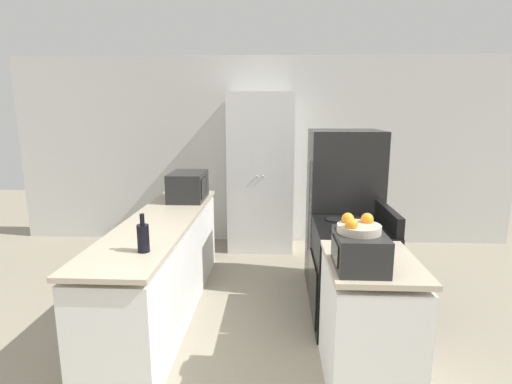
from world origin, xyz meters
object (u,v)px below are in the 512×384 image
(refrigerator, at_px, (342,211))
(fruit_bowl, at_px, (358,226))
(stove, at_px, (351,275))
(microwave, at_px, (188,186))
(toaster_oven, at_px, (360,251))
(wine_bottle, at_px, (143,237))
(pantry_cabinet, at_px, (261,173))

(refrigerator, relative_size, fruit_bowl, 6.19)
(stove, distance_m, fruit_bowl, 1.16)
(microwave, relative_size, fruit_bowl, 1.98)
(toaster_oven, relative_size, fruit_bowl, 1.43)
(microwave, xyz_separation_m, toaster_oven, (1.49, -1.87, -0.04))
(wine_bottle, distance_m, fruit_bowl, 1.45)
(microwave, bearing_deg, wine_bottle, -88.47)
(wine_bottle, xyz_separation_m, toaster_oven, (1.44, -0.22, 0.01))
(microwave, bearing_deg, toaster_oven, -51.57)
(pantry_cabinet, xyz_separation_m, toaster_oven, (0.73, -2.91, -0.03))
(wine_bottle, bearing_deg, pantry_cabinet, 75.08)
(pantry_cabinet, height_order, fruit_bowl, pantry_cabinet)
(refrigerator, bearing_deg, microwave, 173.38)
(refrigerator, bearing_deg, toaster_oven, -95.81)
(toaster_oven, bearing_deg, microwave, 128.43)
(fruit_bowl, bearing_deg, stove, 80.34)
(microwave, bearing_deg, fruit_bowl, -51.48)
(pantry_cabinet, height_order, toaster_oven, pantry_cabinet)
(pantry_cabinet, height_order, stove, pantry_cabinet)
(microwave, relative_size, wine_bottle, 1.96)
(wine_bottle, relative_size, fruit_bowl, 1.01)
(refrigerator, height_order, fruit_bowl, refrigerator)
(refrigerator, distance_m, fruit_bowl, 1.70)
(toaster_oven, bearing_deg, refrigerator, 84.19)
(refrigerator, relative_size, microwave, 3.12)
(wine_bottle, bearing_deg, refrigerator, 42.17)
(pantry_cabinet, relative_size, microwave, 3.91)
(fruit_bowl, bearing_deg, refrigerator, 83.63)
(toaster_oven, distance_m, fruit_bowl, 0.15)
(stove, relative_size, fruit_bowl, 3.92)
(refrigerator, relative_size, wine_bottle, 6.12)
(fruit_bowl, bearing_deg, microwave, 128.52)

